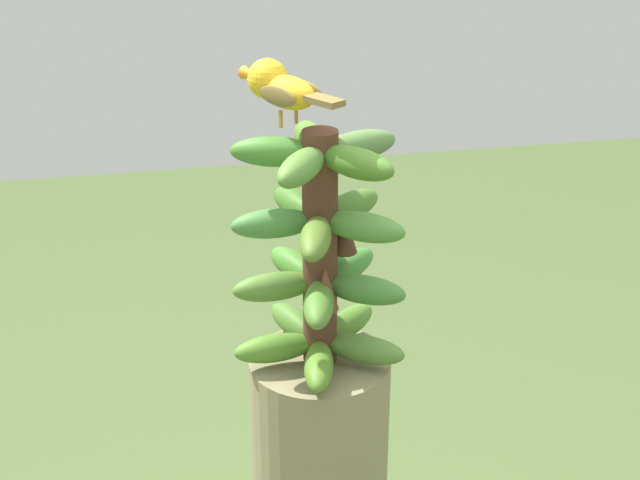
# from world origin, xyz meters

# --- Properties ---
(banana_bunch) EXTENTS (0.24, 0.24, 0.34)m
(banana_bunch) POSITION_xyz_m (0.00, -0.00, 1.28)
(banana_bunch) COLOR #4C2D1E
(banana_bunch) RESTS_ON banana_tree
(perched_bird) EXTENTS (0.11, 0.16, 0.08)m
(perched_bird) POSITION_xyz_m (-0.04, 0.04, 1.50)
(perched_bird) COLOR #C68933
(perched_bird) RESTS_ON banana_bunch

